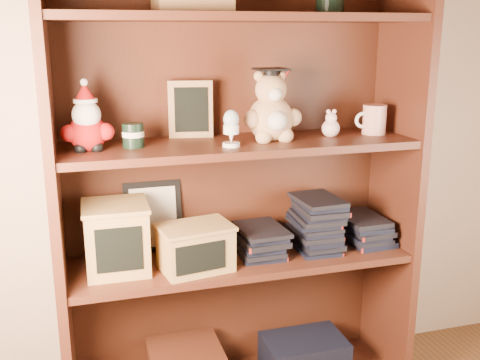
% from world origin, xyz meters
% --- Properties ---
extents(bookcase, '(1.20, 0.35, 1.60)m').
position_xyz_m(bookcase, '(0.13, 1.36, 0.78)').
color(bookcase, '#4A2215').
rests_on(bookcase, ground).
extents(shelf_lower, '(1.14, 0.33, 0.02)m').
position_xyz_m(shelf_lower, '(0.13, 1.30, 0.54)').
color(shelf_lower, '#4A2215').
rests_on(shelf_lower, ground).
extents(shelf_upper, '(1.14, 0.33, 0.02)m').
position_xyz_m(shelf_upper, '(0.13, 1.30, 0.94)').
color(shelf_upper, '#4A2215').
rests_on(shelf_upper, ground).
extents(santa_plush, '(0.16, 0.11, 0.22)m').
position_xyz_m(santa_plush, '(-0.34, 1.30, 1.03)').
color(santa_plush, '#A50F0F').
rests_on(santa_plush, shelf_upper).
extents(teachers_tin, '(0.07, 0.07, 0.07)m').
position_xyz_m(teachers_tin, '(-0.21, 1.30, 0.99)').
color(teachers_tin, black).
rests_on(teachers_tin, shelf_upper).
extents(chalkboard_plaque, '(0.15, 0.09, 0.19)m').
position_xyz_m(chalkboard_plaque, '(-0.01, 1.42, 1.04)').
color(chalkboard_plaque, '#9E7547').
rests_on(chalkboard_plaque, shelf_upper).
extents(egg_cup, '(0.05, 0.05, 0.11)m').
position_xyz_m(egg_cup, '(0.08, 1.23, 1.01)').
color(egg_cup, white).
rests_on(egg_cup, shelf_upper).
extents(grad_teddy_bear, '(0.20, 0.17, 0.24)m').
position_xyz_m(grad_teddy_bear, '(0.24, 1.30, 1.04)').
color(grad_teddy_bear, tan).
rests_on(grad_teddy_bear, shelf_upper).
extents(pink_figurine, '(0.06, 0.06, 0.10)m').
position_xyz_m(pink_figurine, '(0.45, 1.30, 0.99)').
color(pink_figurine, beige).
rests_on(pink_figurine, shelf_upper).
extents(teacher_mug, '(0.11, 0.08, 0.10)m').
position_xyz_m(teacher_mug, '(0.62, 1.30, 1.00)').
color(teacher_mug, silver).
rests_on(teacher_mug, shelf_upper).
extents(certificate_frame, '(0.20, 0.05, 0.25)m').
position_xyz_m(certificate_frame, '(-0.14, 1.44, 0.67)').
color(certificate_frame, black).
rests_on(certificate_frame, shelf_lower).
extents(treats_box, '(0.21, 0.21, 0.22)m').
position_xyz_m(treats_box, '(-0.28, 1.30, 0.66)').
color(treats_box, tan).
rests_on(treats_box, shelf_lower).
extents(pencils_box, '(0.25, 0.20, 0.15)m').
position_xyz_m(pencils_box, '(-0.03, 1.24, 0.63)').
color(pencils_box, tan).
rests_on(pencils_box, shelf_lower).
extents(book_stack_left, '(0.14, 0.20, 0.10)m').
position_xyz_m(book_stack_left, '(0.21, 1.30, 0.60)').
color(book_stack_left, black).
rests_on(book_stack_left, shelf_lower).
extents(book_stack_mid, '(0.14, 0.20, 0.19)m').
position_xyz_m(book_stack_mid, '(0.41, 1.30, 0.65)').
color(book_stack_mid, black).
rests_on(book_stack_mid, shelf_lower).
extents(book_stack_right, '(0.14, 0.20, 0.10)m').
position_xyz_m(book_stack_right, '(0.60, 1.30, 0.60)').
color(book_stack_right, black).
rests_on(book_stack_right, shelf_lower).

